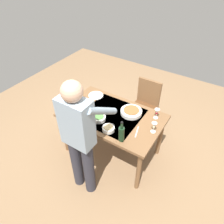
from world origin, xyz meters
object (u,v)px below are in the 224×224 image
object	(u,v)px
person_server	(80,136)
dinner_plate_near	(86,110)
serving_bowl_pasta	(131,112)
water_cup_near_left	(73,113)
water_cup_near_right	(78,99)
side_bowl_salad	(99,118)
chair_near	(146,103)
wine_glass_right	(154,126)
dinner_plate_far	(96,95)
wine_bottle	(121,134)
dining_table	(112,119)
wine_glass_left	(157,112)
side_bowl_bread	(108,128)

from	to	relation	value
person_server	dinner_plate_near	size ratio (longest dim) A/B	7.34
serving_bowl_pasta	dinner_plate_near	world-z (taller)	serving_bowl_pasta
water_cup_near_left	water_cup_near_right	xyz separation A→B (m)	(0.14, -0.27, 0.01)
serving_bowl_pasta	side_bowl_salad	xyz separation A→B (m)	(0.30, 0.35, 0.00)
chair_near	wine_glass_right	size ratio (longest dim) A/B	6.03
chair_near	dinner_plate_far	size ratio (longest dim) A/B	3.96
wine_bottle	serving_bowl_pasta	size ratio (longest dim) A/B	0.99
dining_table	chair_near	xyz separation A→B (m)	(-0.16, -0.81, -0.16)
water_cup_near_right	wine_glass_right	bearing A→B (deg)	-178.74
wine_glass_right	serving_bowl_pasta	size ratio (longest dim) A/B	0.50
dining_table	water_cup_near_right	size ratio (longest dim) A/B	12.99
water_cup_near_left	serving_bowl_pasta	distance (m)	0.81
wine_glass_left	side_bowl_salad	xyz separation A→B (m)	(0.63, 0.45, -0.07)
side_bowl_bread	serving_bowl_pasta	bearing A→B (deg)	-100.63
wine_glass_left	dinner_plate_far	world-z (taller)	wine_glass_left
water_cup_near_left	dinner_plate_near	xyz separation A→B (m)	(-0.08, -0.19, -0.04)
water_cup_near_left	side_bowl_bread	bearing A→B (deg)	-178.94
wine_bottle	side_bowl_salad	bearing A→B (deg)	-19.62
wine_glass_right	dinner_plate_near	xyz separation A→B (m)	(0.99, 0.11, -0.10)
side_bowl_salad	dinner_plate_near	world-z (taller)	side_bowl_salad
dining_table	dinner_plate_far	xyz separation A→B (m)	(0.46, -0.25, 0.09)
person_server	wine_glass_right	world-z (taller)	person_server
wine_glass_right	dinner_plate_far	xyz separation A→B (m)	(1.08, -0.25, -0.10)
side_bowl_bread	dinner_plate_near	world-z (taller)	side_bowl_bread
wine_bottle	person_server	bearing A→B (deg)	46.10
chair_near	serving_bowl_pasta	xyz separation A→B (m)	(-0.05, 0.64, 0.28)
side_bowl_salad	dinner_plate_far	distance (m)	0.57
chair_near	dinner_plate_far	xyz separation A→B (m)	(0.62, 0.56, 0.25)
wine_glass_right	water_cup_near_right	size ratio (longest dim) A/B	1.39
dinner_plate_near	water_cup_near_left	bearing A→B (deg)	67.43
dinner_plate_near	serving_bowl_pasta	bearing A→B (deg)	-154.59
wine_bottle	chair_near	bearing A→B (deg)	-80.55
person_server	wine_bottle	size ratio (longest dim) A/B	5.71
dining_table	person_server	xyz separation A→B (m)	(-0.01, 0.69, 0.27)
wine_bottle	dinner_plate_far	world-z (taller)	wine_bottle
side_bowl_bread	dining_table	bearing A→B (deg)	-65.99
chair_near	person_server	size ratio (longest dim) A/B	0.54
dining_table	wine_glass_right	xyz separation A→B (m)	(-0.62, -0.00, 0.19)
dinner_plate_far	dining_table	bearing A→B (deg)	151.44
dinner_plate_far	chair_near	bearing A→B (deg)	-137.56
wine_glass_left	dinner_plate_far	xyz separation A→B (m)	(1.00, 0.02, -0.10)
dining_table	wine_bottle	bearing A→B (deg)	135.85
chair_near	side_bowl_bread	world-z (taller)	chair_near
chair_near	dinner_plate_near	distance (m)	1.09
dining_table	wine_glass_right	world-z (taller)	wine_glass_right
chair_near	serving_bowl_pasta	world-z (taller)	chair_near
person_server	dinner_plate_far	world-z (taller)	person_server
dinner_plate_far	water_cup_near_left	bearing A→B (deg)	90.95
wine_glass_left	water_cup_near_left	size ratio (longest dim) A/B	1.65
wine_glass_right	side_bowl_salad	world-z (taller)	wine_glass_right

